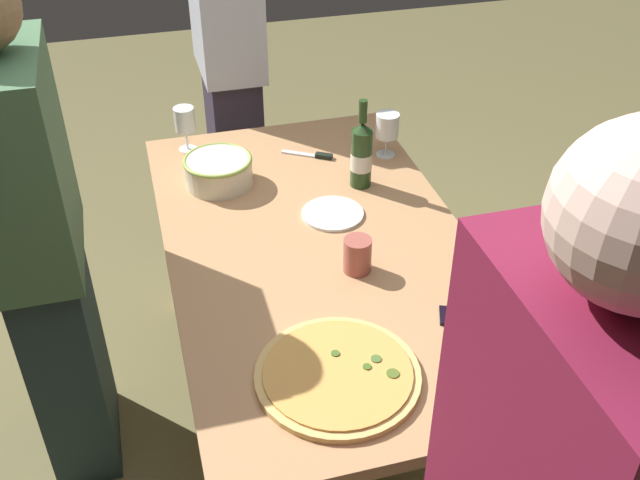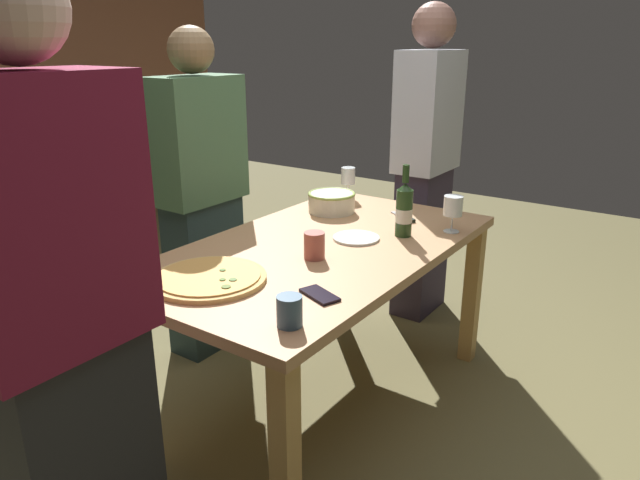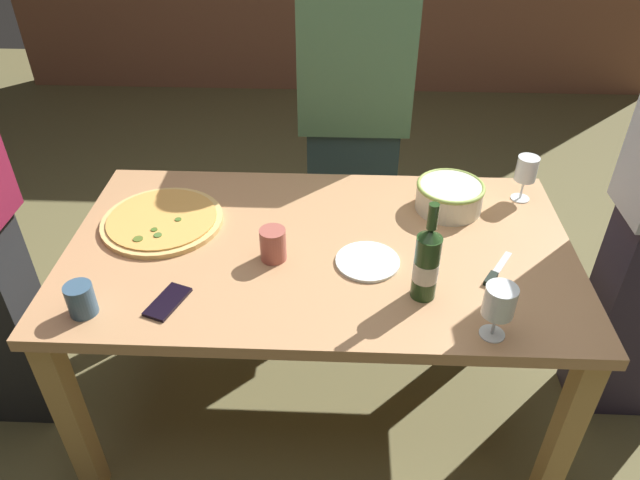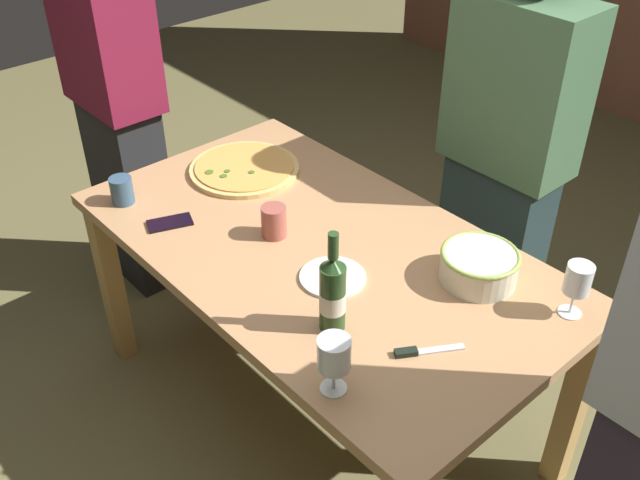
{
  "view_description": "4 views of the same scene",
  "coord_description": "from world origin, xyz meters",
  "px_view_note": "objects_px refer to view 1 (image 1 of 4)",
  "views": [
    {
      "loc": [
        -1.74,
        0.47,
        2.07
      ],
      "look_at": [
        0.0,
        0.0,
        0.77
      ],
      "focal_mm": 42.03,
      "sensor_mm": 36.0,
      "label": 1
    },
    {
      "loc": [
        -1.84,
        -1.28,
        1.54
      ],
      "look_at": [
        0.0,
        0.0,
        0.77
      ],
      "focal_mm": 32.65,
      "sensor_mm": 36.0,
      "label": 2
    },
    {
      "loc": [
        0.06,
        -1.5,
        1.88
      ],
      "look_at": [
        0.0,
        0.0,
        0.77
      ],
      "focal_mm": 33.29,
      "sensor_mm": 36.0,
      "label": 3
    },
    {
      "loc": [
        1.36,
        -1.21,
        2.07
      ],
      "look_at": [
        0.0,
        0.0,
        0.77
      ],
      "focal_mm": 40.3,
      "sensor_mm": 36.0,
      "label": 4
    }
  ],
  "objects_px": {
    "cup_amber": "(357,255)",
    "person_guest_right": "(39,251)",
    "pizza": "(338,375)",
    "cup_ceramic": "(526,360)",
    "dining_table": "(320,270)",
    "pizza_knife": "(314,155)",
    "person_host": "(229,62)",
    "wine_glass_near_pizza": "(387,126)",
    "serving_bowl": "(218,170)",
    "side_plate": "(333,214)",
    "wine_bottle": "(361,154)",
    "wine_glass_by_bottle": "(185,120)",
    "cell_phone": "(467,317)"
  },
  "relations": [
    {
      "from": "serving_bowl",
      "to": "wine_bottle",
      "type": "height_order",
      "value": "wine_bottle"
    },
    {
      "from": "wine_glass_by_bottle",
      "to": "cup_amber",
      "type": "distance_m",
      "value": 0.92
    },
    {
      "from": "pizza",
      "to": "side_plate",
      "type": "bearing_deg",
      "value": -15.09
    },
    {
      "from": "pizza_knife",
      "to": "serving_bowl",
      "type": "bearing_deg",
      "value": 104.87
    },
    {
      "from": "cup_amber",
      "to": "cell_phone",
      "type": "bearing_deg",
      "value": -141.79
    },
    {
      "from": "cell_phone",
      "to": "pizza_knife",
      "type": "xyz_separation_m",
      "value": [
        0.94,
        0.17,
        0.0
      ]
    },
    {
      "from": "dining_table",
      "to": "cup_amber",
      "type": "height_order",
      "value": "cup_amber"
    },
    {
      "from": "cell_phone",
      "to": "person_guest_right",
      "type": "distance_m",
      "value": 1.2
    },
    {
      "from": "pizza",
      "to": "person_guest_right",
      "type": "relative_size",
      "value": 0.25
    },
    {
      "from": "wine_glass_near_pizza",
      "to": "wine_glass_by_bottle",
      "type": "bearing_deg",
      "value": 71.47
    },
    {
      "from": "wine_glass_near_pizza",
      "to": "person_host",
      "type": "distance_m",
      "value": 0.8
    },
    {
      "from": "serving_bowl",
      "to": "wine_glass_near_pizza",
      "type": "bearing_deg",
      "value": -86.48
    },
    {
      "from": "wine_glass_near_pizza",
      "to": "cell_phone",
      "type": "distance_m",
      "value": 0.9
    },
    {
      "from": "cup_ceramic",
      "to": "pizza_knife",
      "type": "distance_m",
      "value": 1.18
    },
    {
      "from": "wine_glass_by_bottle",
      "to": "pizza_knife",
      "type": "relative_size",
      "value": 0.96
    },
    {
      "from": "dining_table",
      "to": "cup_amber",
      "type": "distance_m",
      "value": 0.21
    },
    {
      "from": "cup_amber",
      "to": "wine_bottle",
      "type": "bearing_deg",
      "value": -19.02
    },
    {
      "from": "dining_table",
      "to": "pizza",
      "type": "relative_size",
      "value": 3.99
    },
    {
      "from": "serving_bowl",
      "to": "cup_ceramic",
      "type": "xyz_separation_m",
      "value": [
        -1.07,
        -0.57,
        -0.01
      ]
    },
    {
      "from": "serving_bowl",
      "to": "person_guest_right",
      "type": "xyz_separation_m",
      "value": [
        -0.32,
        0.56,
        0.01
      ]
    },
    {
      "from": "dining_table",
      "to": "pizza_knife",
      "type": "height_order",
      "value": "pizza_knife"
    },
    {
      "from": "wine_glass_near_pizza",
      "to": "cup_ceramic",
      "type": "bearing_deg",
      "value": 178.03
    },
    {
      "from": "pizza_knife",
      "to": "cup_amber",
      "type": "bearing_deg",
      "value": 175.68
    },
    {
      "from": "cup_amber",
      "to": "dining_table",
      "type": "bearing_deg",
      "value": 26.97
    },
    {
      "from": "cup_ceramic",
      "to": "person_host",
      "type": "distance_m",
      "value": 1.82
    },
    {
      "from": "cup_amber",
      "to": "person_host",
      "type": "bearing_deg",
      "value": 6.33
    },
    {
      "from": "wine_bottle",
      "to": "cup_amber",
      "type": "height_order",
      "value": "wine_bottle"
    },
    {
      "from": "cup_amber",
      "to": "cup_ceramic",
      "type": "xyz_separation_m",
      "value": [
        -0.49,
        -0.26,
        -0.01
      ]
    },
    {
      "from": "wine_glass_by_bottle",
      "to": "cell_phone",
      "type": "xyz_separation_m",
      "value": [
        -1.11,
        -0.59,
        -0.11
      ]
    },
    {
      "from": "wine_glass_near_pizza",
      "to": "pizza",
      "type": "bearing_deg",
      "value": 154.68
    },
    {
      "from": "cup_amber",
      "to": "person_guest_right",
      "type": "relative_size",
      "value": 0.07
    },
    {
      "from": "wine_glass_near_pizza",
      "to": "person_guest_right",
      "type": "height_order",
      "value": "person_guest_right"
    },
    {
      "from": "pizza",
      "to": "wine_glass_near_pizza",
      "type": "bearing_deg",
      "value": -25.32
    },
    {
      "from": "pizza_knife",
      "to": "person_host",
      "type": "relative_size",
      "value": 0.1
    },
    {
      "from": "serving_bowl",
      "to": "side_plate",
      "type": "bearing_deg",
      "value": -132.03
    },
    {
      "from": "cell_phone",
      "to": "person_host",
      "type": "relative_size",
      "value": 0.08
    },
    {
      "from": "dining_table",
      "to": "person_host",
      "type": "distance_m",
      "value": 1.16
    },
    {
      "from": "dining_table",
      "to": "wine_bottle",
      "type": "bearing_deg",
      "value": -36.5
    },
    {
      "from": "cup_amber",
      "to": "person_guest_right",
      "type": "distance_m",
      "value": 0.9
    },
    {
      "from": "serving_bowl",
      "to": "side_plate",
      "type": "relative_size",
      "value": 1.17
    },
    {
      "from": "serving_bowl",
      "to": "person_guest_right",
      "type": "relative_size",
      "value": 0.14
    },
    {
      "from": "pizza",
      "to": "person_guest_right",
      "type": "height_order",
      "value": "person_guest_right"
    },
    {
      "from": "dining_table",
      "to": "cup_ceramic",
      "type": "distance_m",
      "value": 0.73
    },
    {
      "from": "wine_glass_near_pizza",
      "to": "person_guest_right",
      "type": "distance_m",
      "value": 1.22
    },
    {
      "from": "pizza",
      "to": "cup_ceramic",
      "type": "xyz_separation_m",
      "value": [
        -0.1,
        -0.43,
        0.04
      ]
    },
    {
      "from": "pizza",
      "to": "cup_ceramic",
      "type": "bearing_deg",
      "value": -103.47
    },
    {
      "from": "serving_bowl",
      "to": "cell_phone",
      "type": "distance_m",
      "value": 1.0
    },
    {
      "from": "dining_table",
      "to": "cup_ceramic",
      "type": "xyz_separation_m",
      "value": [
        -0.63,
        -0.33,
        0.14
      ]
    },
    {
      "from": "person_host",
      "to": "person_guest_right",
      "type": "distance_m",
      "value": 1.26
    },
    {
      "from": "wine_glass_by_bottle",
      "to": "serving_bowl",
      "type": "bearing_deg",
      "value": -164.5
    }
  ]
}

